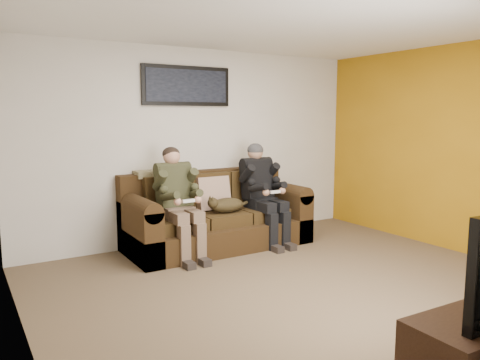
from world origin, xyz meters
TOP-DOWN VIEW (x-y plane):
  - floor at (0.00, 0.00)m, footprint 5.00×5.00m
  - ceiling at (0.00, 0.00)m, footprint 5.00×5.00m
  - wall_back at (0.00, 2.25)m, footprint 5.00×0.00m
  - wall_left at (-2.50, 0.00)m, footprint 0.00×4.50m
  - wall_right at (2.50, 0.00)m, footprint 0.00×4.50m
  - accent_wall_right at (2.49, 0.00)m, footprint 0.00×4.50m
  - sofa at (0.01, 1.84)m, footprint 2.38×1.03m
  - throw_pillow at (0.01, 1.88)m, footprint 0.45×0.22m
  - throw_blanket at (-0.72, 2.13)m, footprint 0.49×0.24m
  - person_left at (-0.61, 1.63)m, footprint 0.51×0.87m
  - person_right at (0.62, 1.64)m, footprint 0.51×0.86m
  - cat at (0.04, 1.61)m, footprint 0.66×0.26m
  - framed_poster at (-0.19, 2.22)m, footprint 1.25×0.05m

SIDE VIEW (x-z plane):
  - floor at x=0.00m, z-range 0.00..0.00m
  - sofa at x=0.01m, z-range -0.12..0.85m
  - cat at x=0.04m, z-range 0.46..0.70m
  - throw_pillow at x=0.01m, z-range 0.47..0.92m
  - person_left at x=-0.61m, z-range 0.09..1.42m
  - person_right at x=0.62m, z-range 0.09..1.43m
  - throw_blanket at x=-0.72m, z-range 0.93..1.02m
  - wall_back at x=0.00m, z-range -1.20..3.80m
  - wall_left at x=-2.50m, z-range -0.95..3.55m
  - wall_right at x=2.50m, z-range -0.95..3.55m
  - accent_wall_right at x=2.49m, z-range -0.95..3.55m
  - framed_poster at x=-0.19m, z-range 1.84..2.36m
  - ceiling at x=0.00m, z-range 2.60..2.60m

